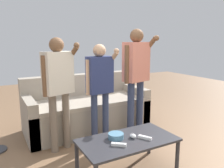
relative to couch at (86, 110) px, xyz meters
The scene contains 10 objects.
ground_plane 1.34m from the couch, 83.89° to the right, with size 12.00×12.00×0.00m, color brown.
couch is the anchor object (origin of this frame).
coffee_table 1.48m from the couch, 94.70° to the right, with size 1.06×0.56×0.41m.
snack_bowl 1.42m from the couch, 99.20° to the right, with size 0.17×0.17×0.06m, color teal.
game_remote_nunchuk 1.48m from the couch, 92.14° to the right, with size 0.06×0.09×0.05m.
player_left 1.03m from the couch, 137.44° to the right, with size 0.48×0.30×1.50m.
player_center 0.84m from the couch, 93.35° to the right, with size 0.43×0.28×1.42m.
player_right 1.10m from the couch, 46.12° to the right, with size 0.52×0.34×1.63m.
game_remote_wand_near 1.59m from the couch, 100.44° to the right, with size 0.14×0.13×0.03m.
game_remote_wand_far 1.56m from the couch, 88.27° to the right, with size 0.11×0.15×0.03m.
Camera 1 is at (-1.51, -2.09, 1.46)m, focal length 36.01 mm.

